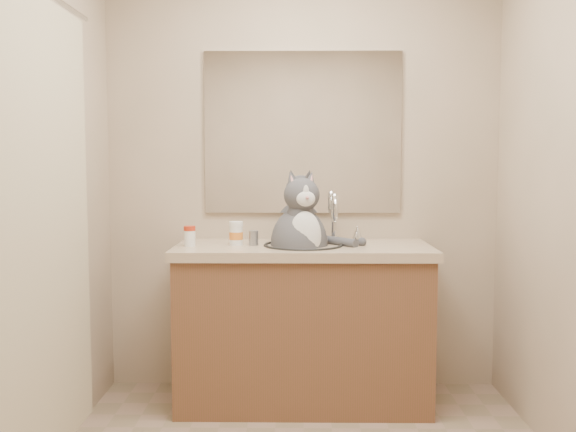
# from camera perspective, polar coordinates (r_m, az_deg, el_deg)

# --- Properties ---
(room) EXTENTS (2.22, 2.52, 2.42)m
(room) POSITION_cam_1_polar(r_m,az_deg,el_deg) (2.38, 1.64, 2.72)
(room) COLOR gray
(room) RESTS_ON ground
(vanity) EXTENTS (1.34, 0.59, 1.12)m
(vanity) POSITION_cam_1_polar(r_m,az_deg,el_deg) (3.45, 1.35, -9.31)
(vanity) COLOR brown
(vanity) RESTS_ON ground
(mirror) EXTENTS (1.10, 0.02, 0.90)m
(mirror) POSITION_cam_1_polar(r_m,az_deg,el_deg) (3.62, 1.32, 7.42)
(mirror) COLOR white
(mirror) RESTS_ON room
(shower_curtain) EXTENTS (0.02, 1.30, 1.93)m
(shower_curtain) POSITION_cam_1_polar(r_m,az_deg,el_deg) (2.69, -21.37, -0.97)
(shower_curtain) COLOR beige
(shower_curtain) RESTS_ON ground
(cat) EXTENTS (0.50, 0.40, 0.60)m
(cat) POSITION_cam_1_polar(r_m,az_deg,el_deg) (3.36, 1.10, -2.05)
(cat) COLOR #444449
(cat) RESTS_ON vanity
(pill_bottle_redcap) EXTENTS (0.07, 0.07, 0.11)m
(pill_bottle_redcap) POSITION_cam_1_polar(r_m,az_deg,el_deg) (3.37, -8.73, -1.77)
(pill_bottle_redcap) COLOR white
(pill_bottle_redcap) RESTS_ON vanity
(pill_bottle_orange) EXTENTS (0.08, 0.08, 0.12)m
(pill_bottle_orange) POSITION_cam_1_polar(r_m,az_deg,el_deg) (3.38, -4.64, -1.59)
(pill_bottle_orange) COLOR white
(pill_bottle_orange) RESTS_ON vanity
(grey_canister) EXTENTS (0.06, 0.06, 0.08)m
(grey_canister) POSITION_cam_1_polar(r_m,az_deg,el_deg) (3.37, -3.07, -1.96)
(grey_canister) COLOR gray
(grey_canister) RESTS_ON vanity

